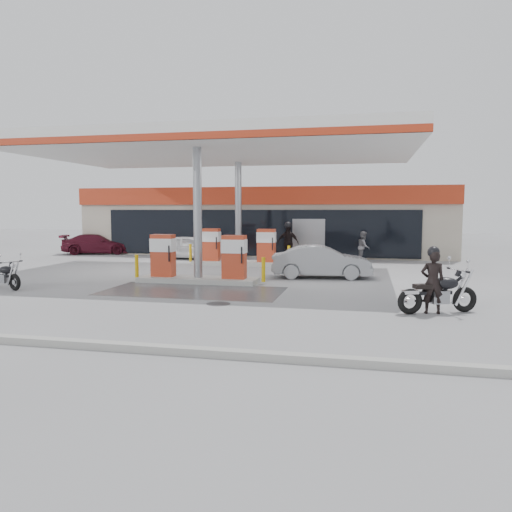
{
  "coord_description": "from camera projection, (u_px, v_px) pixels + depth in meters",
  "views": [
    {
      "loc": [
        6.17,
        -15.65,
        2.73
      ],
      "look_at": [
        2.61,
        0.25,
        1.2
      ],
      "focal_mm": 35.0,
      "sensor_mm": 36.0,
      "label": 1
    }
  ],
  "objects": [
    {
      "name": "kerb",
      "position": [
        50.0,
        342.0,
        10.0
      ],
      "size": [
        28.0,
        0.25,
        0.15
      ],
      "primitive_type": "cube",
      "color": "gray",
      "rests_on": "ground"
    },
    {
      "name": "hatchback_silver",
      "position": [
        321.0,
        262.0,
        19.87
      ],
      "size": [
        4.07,
        1.85,
        1.29
      ],
      "primitive_type": "imported",
      "rotation": [
        0.0,
        0.0,
        1.7
      ],
      "color": "gray",
      "rests_on": "ground"
    },
    {
      "name": "main_motorcycle",
      "position": [
        439.0,
        294.0,
        13.09
      ],
      "size": [
        2.13,
        1.14,
        1.16
      ],
      "rotation": [
        0.0,
        0.0,
        0.4
      ],
      "color": "black",
      "rests_on": "ground"
    },
    {
      "name": "attendant",
      "position": [
        364.0,
        247.0,
        25.86
      ],
      "size": [
        0.63,
        0.8,
        1.6
      ],
      "primitive_type": "imported",
      "rotation": [
        0.0,
        0.0,
        1.54
      ],
      "color": "slate",
      "rests_on": "ground"
    },
    {
      "name": "biker_walking",
      "position": [
        288.0,
        243.0,
        26.17
      ],
      "size": [
        1.16,
        0.51,
        1.95
      ],
      "primitive_type": "imported",
      "rotation": [
        0.0,
        0.0,
        -0.03
      ],
      "color": "black",
      "rests_on": "ground"
    },
    {
      "name": "ground",
      "position": [
        179.0,
        290.0,
        16.8
      ],
      "size": [
        90.0,
        90.0,
        0.0
      ],
      "primitive_type": "plane",
      "color": "gray",
      "rests_on": "ground"
    },
    {
      "name": "pump_island_far",
      "position": [
        238.0,
        250.0,
        24.51
      ],
      "size": [
        5.14,
        1.3,
        1.78
      ],
      "color": "#9E9E99",
      "rests_on": "ground"
    },
    {
      "name": "pump_island_near",
      "position": [
        198.0,
        263.0,
        18.68
      ],
      "size": [
        5.14,
        1.3,
        1.78
      ],
      "color": "#9E9E99",
      "rests_on": "ground"
    },
    {
      "name": "wet_patch",
      "position": [
        193.0,
        291.0,
        16.7
      ],
      "size": [
        6.0,
        3.0,
        0.0
      ],
      "primitive_type": "cube",
      "color": "#4C4C4F",
      "rests_on": "ground"
    },
    {
      "name": "canopy",
      "position": [
        220.0,
        149.0,
        21.17
      ],
      "size": [
        16.0,
        10.02,
        5.51
      ],
      "color": "silver",
      "rests_on": "ground"
    },
    {
      "name": "sedan_white",
      "position": [
        192.0,
        247.0,
        27.35
      ],
      "size": [
        4.0,
        1.89,
        1.32
      ],
      "primitive_type": "imported",
      "rotation": [
        0.0,
        0.0,
        1.48
      ],
      "color": "silver",
      "rests_on": "ground"
    },
    {
      "name": "drain_cover",
      "position": [
        218.0,
        304.0,
        14.43
      ],
      "size": [
        0.7,
        0.7,
        0.01
      ],
      "primitive_type": "cylinder",
      "color": "#38383A",
      "rests_on": "ground"
    },
    {
      "name": "parked_motorcycle",
      "position": [
        4.0,
        277.0,
        17.08
      ],
      "size": [
        1.83,
        0.97,
        0.98
      ],
      "rotation": [
        0.0,
        0.0,
        -0.35
      ],
      "color": "black",
      "rests_on": "ground"
    },
    {
      "name": "parked_car_right",
      "position": [
        338.0,
        245.0,
        29.37
      ],
      "size": [
        4.99,
        3.27,
        1.28
      ],
      "primitive_type": "imported",
      "rotation": [
        0.0,
        0.0,
        1.3
      ],
      "color": "#A8AAB0",
      "rests_on": "ground"
    },
    {
      "name": "store_building",
      "position": [
        270.0,
        221.0,
        32.1
      ],
      "size": [
        22.0,
        8.22,
        4.0
      ],
      "color": "beige",
      "rests_on": "ground"
    },
    {
      "name": "parked_car_left",
      "position": [
        97.0,
        244.0,
        30.58
      ],
      "size": [
        4.52,
        2.96,
        1.22
      ],
      "primitive_type": "imported",
      "rotation": [
        0.0,
        0.0,
        1.9
      ],
      "color": "#501120",
      "rests_on": "ground"
    },
    {
      "name": "biker_main",
      "position": [
        433.0,
        282.0,
        13.02
      ],
      "size": [
        0.64,
        0.44,
        1.67
      ],
      "primitive_type": "imported",
      "rotation": [
        0.0,
        0.0,
        3.21
      ],
      "color": "black",
      "rests_on": "ground"
    }
  ]
}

